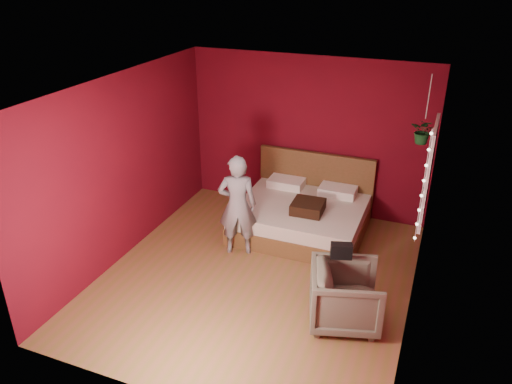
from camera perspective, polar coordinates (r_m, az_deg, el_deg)
name	(u,v)px	position (r m, az deg, el deg)	size (l,w,h in m)	color
floor	(257,276)	(6.91, 0.12, -9.59)	(4.50, 4.50, 0.00)	brown
room_walls	(257,162)	(6.11, 0.14, 3.41)	(4.04, 4.54, 2.62)	#5F0A16
window	(428,172)	(6.64, 19.11, 2.15)	(0.05, 0.97, 1.27)	white
fairy_lights	(423,188)	(6.16, 18.51, 0.41)	(0.04, 0.04, 1.45)	silver
bed	(303,214)	(7.91, 5.36, -2.51)	(1.93, 1.64, 1.06)	brown
person	(237,205)	(7.09, -2.14, -1.54)	(0.55, 0.36, 1.51)	gray
armchair	(346,296)	(6.04, 10.20, -11.61)	(0.79, 0.81, 0.74)	#64614F
handbag	(341,251)	(5.98, 9.72, -6.64)	(0.25, 0.13, 0.18)	black
throw_pillow	(308,207)	(7.50, 5.96, -1.70)	(0.46, 0.46, 0.16)	black
hanging_plant	(424,131)	(7.10, 18.61, 6.60)	(0.39, 0.36, 0.94)	silver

